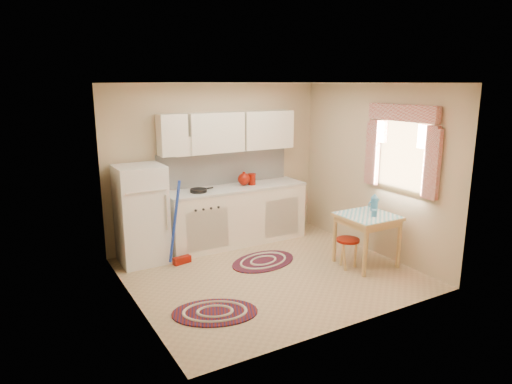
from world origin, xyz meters
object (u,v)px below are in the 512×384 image
at_px(fridge, 141,215).
at_px(stool, 347,253).
at_px(base_cabinets, 236,216).
at_px(table, 366,240).

relative_size(fridge, stool, 3.33).
relative_size(base_cabinets, stool, 5.36).
xyz_separation_m(base_cabinets, stool, (0.85, -1.68, -0.23)).
xyz_separation_m(fridge, base_cabinets, (1.52, 0.05, -0.26)).
distance_m(base_cabinets, stool, 1.90).
xyz_separation_m(fridge, table, (2.68, -1.66, -0.34)).
bearing_deg(fridge, base_cabinets, 1.88).
height_order(fridge, table, fridge).
bearing_deg(table, stool, 173.87).
distance_m(table, stool, 0.34).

